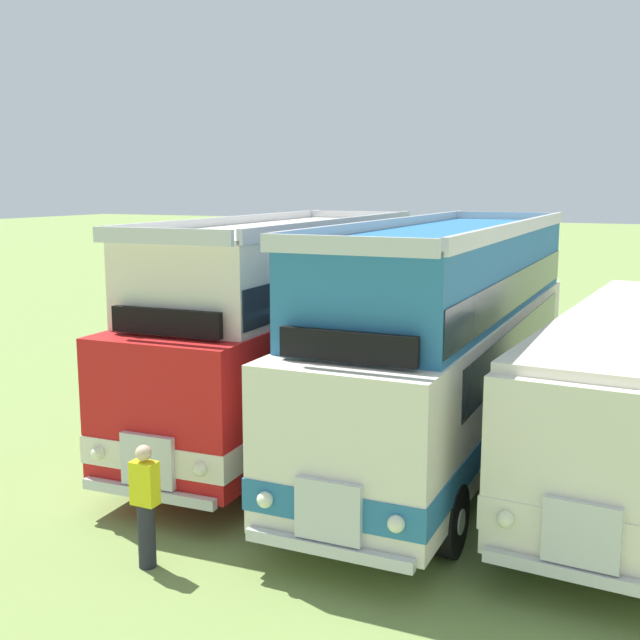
# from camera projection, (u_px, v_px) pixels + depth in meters

# --- Properties ---
(bus_first_in_row) EXTENTS (3.00, 9.88, 4.52)m
(bus_first_in_row) POSITION_uv_depth(u_px,v_px,m) (287.00, 324.00, 15.99)
(bus_first_in_row) COLOR red
(bus_first_in_row) RESTS_ON ground
(bus_second_in_row) EXTENTS (2.74, 11.22, 4.52)m
(bus_second_in_row) POSITION_uv_depth(u_px,v_px,m) (450.00, 335.00, 14.75)
(bus_second_in_row) COLOR silver
(bus_second_in_row) RESTS_ON ground
(bus_third_in_row) EXTENTS (3.13, 10.38, 2.99)m
(bus_third_in_row) POSITION_uv_depth(u_px,v_px,m) (640.00, 384.00, 13.55)
(bus_third_in_row) COLOR silver
(bus_third_in_row) RESTS_ON ground
(marshal_person) EXTENTS (0.36, 0.24, 1.73)m
(marshal_person) POSITION_uv_depth(u_px,v_px,m) (146.00, 505.00, 10.59)
(marshal_person) COLOR #23232D
(marshal_person) RESTS_ON ground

